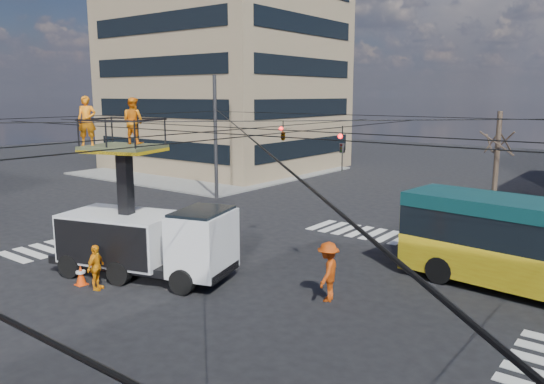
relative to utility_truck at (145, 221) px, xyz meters
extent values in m
plane|color=black|center=(3.66, 0.73, -2.14)|extent=(120.00, 120.00, 0.00)
cube|color=slate|center=(-17.34, 21.73, -2.08)|extent=(18.00, 18.00, 0.12)
cube|color=#957C5E|center=(-18.34, 24.73, 12.86)|extent=(18.00, 16.00, 30.00)
cube|color=black|center=(-18.34, 16.73, 0.19)|extent=(15.30, 0.12, 1.50)
cube|color=black|center=(-9.34, 24.73, 0.19)|extent=(0.12, 13.60, 1.50)
cube|color=black|center=(-18.34, 16.73, 3.53)|extent=(15.30, 0.12, 1.50)
cube|color=black|center=(-9.34, 24.73, 3.53)|extent=(0.12, 13.60, 1.50)
cube|color=black|center=(-18.34, 16.73, 6.86)|extent=(15.30, 0.12, 1.50)
cube|color=black|center=(-9.34, 24.73, 6.86)|extent=(0.12, 13.60, 1.50)
cube|color=black|center=(-18.34, 16.73, 10.19)|extent=(15.30, 0.12, 1.50)
cube|color=black|center=(-9.34, 24.73, 10.19)|extent=(0.12, 13.60, 1.50)
cylinder|color=#2D2D30|center=(-8.34, 12.73, 1.86)|extent=(0.24, 0.24, 8.00)
cylinder|color=black|center=(3.66, 12.73, 3.56)|extent=(24.00, 0.03, 0.03)
cylinder|color=black|center=(-8.34, 0.73, 3.56)|extent=(0.03, 24.00, 0.03)
cylinder|color=black|center=(3.66, 0.73, 3.76)|extent=(24.02, 24.02, 0.03)
cylinder|color=black|center=(3.66, 0.73, 3.76)|extent=(24.02, 24.02, 0.03)
cylinder|color=black|center=(3.66, -0.47, 3.46)|extent=(24.00, 0.03, 0.03)
cylinder|color=black|center=(3.66, 1.93, 3.46)|extent=(24.00, 0.03, 0.03)
cylinder|color=black|center=(2.46, 0.73, 3.36)|extent=(0.03, 24.00, 0.03)
cylinder|color=black|center=(4.86, 0.73, 3.36)|extent=(0.03, 24.00, 0.03)
imported|color=black|center=(6.16, 3.73, 2.96)|extent=(0.16, 0.20, 1.00)
imported|color=black|center=(2.16, 5.73, 3.21)|extent=(0.26, 1.24, 0.50)
cylinder|color=#382B21|center=(8.66, 14.23, 0.86)|extent=(0.24, 0.24, 6.00)
cube|color=black|center=(-0.19, -0.06, -1.59)|extent=(7.34, 4.07, 0.30)
cube|color=silver|center=(2.31, 0.67, -0.59)|extent=(2.40, 2.81, 2.20)
cube|color=black|center=(2.31, 0.67, 0.21)|extent=(2.18, 2.66, 0.80)
cube|color=silver|center=(-1.05, -0.31, -0.69)|extent=(4.73, 3.58, 1.80)
cylinder|color=black|center=(2.44, -0.49, -1.69)|extent=(0.96, 0.59, 0.90)
cylinder|color=black|center=(1.79, 1.72, -1.69)|extent=(0.96, 0.59, 0.90)
cylinder|color=black|center=(-0.06, -1.22, -1.69)|extent=(0.96, 0.59, 0.90)
cylinder|color=black|center=(-0.70, 0.99, -1.69)|extent=(0.96, 0.59, 0.90)
cylinder|color=black|center=(-2.17, -1.84, -1.69)|extent=(0.96, 0.59, 0.90)
cylinder|color=black|center=(-2.81, 0.37, -1.69)|extent=(0.96, 0.59, 0.90)
cube|color=black|center=(-0.76, -0.23, 1.00)|extent=(0.56, 0.56, 3.47)
cube|color=#484F2F|center=(-0.76, -0.23, 2.73)|extent=(3.08, 2.74, 0.12)
cube|color=yellow|center=(-0.76, -0.23, 2.61)|extent=(3.08, 2.74, 0.12)
imported|color=orange|center=(-1.72, -1.05, 3.69)|extent=(0.76, 0.78, 1.80)
imported|color=orange|center=(-0.88, 0.35, 3.66)|extent=(0.96, 0.81, 1.73)
cube|color=gold|center=(7.66, 7.23, -0.54)|extent=(0.49, 2.48, 2.80)
cube|color=black|center=(7.61, 7.23, -1.69)|extent=(0.40, 2.60, 0.30)
cube|color=gold|center=(7.76, 7.22, 0.71)|extent=(0.25, 1.60, 0.35)
cylinder|color=black|center=(9.07, 5.90, -1.64)|extent=(1.02, 0.40, 1.00)
cylinder|color=black|center=(9.30, 8.25, -1.64)|extent=(1.02, 0.40, 1.00)
cone|color=#F6400A|center=(-1.14, -2.08, -1.76)|extent=(0.36, 0.36, 0.75)
imported|color=orange|center=(-0.30, -2.01, -1.33)|extent=(0.75, 1.03, 1.62)
imported|color=#D0440D|center=(6.69, 2.06, -1.14)|extent=(1.07, 1.45, 2.00)
camera|label=1|loc=(15.35, -12.40, 4.63)|focal=35.00mm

